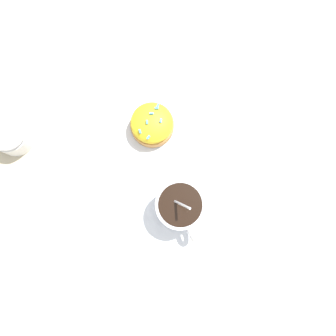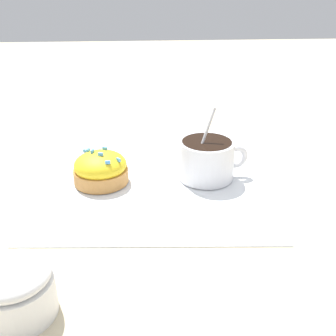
{
  "view_description": "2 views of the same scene",
  "coord_description": "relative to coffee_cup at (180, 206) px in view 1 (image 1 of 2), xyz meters",
  "views": [
    {
      "loc": [
        0.1,
        -0.02,
        0.6
      ],
      "look_at": [
        0.01,
        0.01,
        0.03
      ],
      "focal_mm": 35.0,
      "sensor_mm": 36.0,
      "label": 1
    },
    {
      "loc": [
        -0.02,
        -0.51,
        0.27
      ],
      "look_at": [
        0.02,
        -0.01,
        0.03
      ],
      "focal_mm": 42.0,
      "sensor_mm": 36.0,
      "label": 2
    }
  ],
  "objects": [
    {
      "name": "paper_napkin",
      "position": [
        -0.08,
        -0.01,
        -0.03
      ],
      "size": [
        0.34,
        0.33,
        0.0
      ],
      "color": "white",
      "rests_on": "ground_plane"
    },
    {
      "name": "frosted_pastry",
      "position": [
        -0.16,
        -0.0,
        -0.01
      ],
      "size": [
        0.08,
        0.08,
        0.05
      ],
      "color": "#C18442",
      "rests_on": "paper_napkin"
    },
    {
      "name": "ground_plane",
      "position": [
        -0.08,
        -0.01,
        -0.03
      ],
      "size": [
        3.0,
        3.0,
        0.0
      ],
      "primitive_type": "plane",
      "color": "#C6B793"
    },
    {
      "name": "sugar_bowl",
      "position": [
        -0.21,
        -0.25,
        -0.01
      ],
      "size": [
        0.07,
        0.07,
        0.06
      ],
      "color": "white",
      "rests_on": "ground_plane"
    },
    {
      "name": "coffee_cup",
      "position": [
        0.0,
        0.0,
        0.0
      ],
      "size": [
        0.11,
        0.08,
        0.11
      ],
      "color": "white",
      "rests_on": "paper_napkin"
    }
  ]
}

